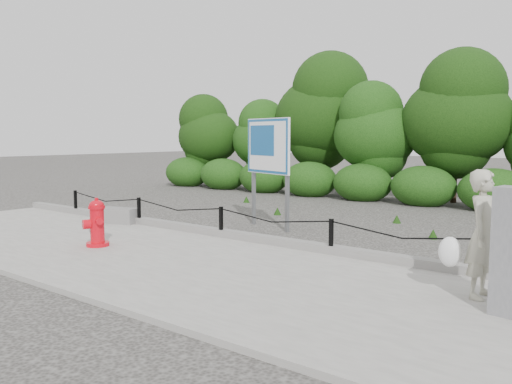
{
  "coord_description": "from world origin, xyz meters",
  "views": [
    {
      "loc": [
        7.12,
        -7.79,
        2.08
      ],
      "look_at": [
        0.72,
        0.2,
        1.0
      ],
      "focal_mm": 38.0,
      "sensor_mm": 36.0,
      "label": 1
    }
  ],
  "objects_px": {
    "fire_hydrant": "(97,223)",
    "advertising_sign": "(268,151)",
    "pedestrian": "(481,235)",
    "concrete_block": "(114,215)"
  },
  "relations": [
    {
      "from": "concrete_block",
      "to": "fire_hydrant",
      "type": "bearing_deg",
      "value": -43.35
    },
    {
      "from": "fire_hydrant",
      "to": "concrete_block",
      "type": "height_order",
      "value": "fire_hydrant"
    },
    {
      "from": "pedestrian",
      "to": "concrete_block",
      "type": "height_order",
      "value": "pedestrian"
    },
    {
      "from": "fire_hydrant",
      "to": "concrete_block",
      "type": "relative_size",
      "value": 0.81
    },
    {
      "from": "fire_hydrant",
      "to": "concrete_block",
      "type": "bearing_deg",
      "value": 159.93
    },
    {
      "from": "fire_hydrant",
      "to": "advertising_sign",
      "type": "bearing_deg",
      "value": 99.09
    },
    {
      "from": "pedestrian",
      "to": "advertising_sign",
      "type": "distance_m",
      "value": 6.09
    },
    {
      "from": "concrete_block",
      "to": "pedestrian",
      "type": "bearing_deg",
      "value": -4.98
    },
    {
      "from": "fire_hydrant",
      "to": "pedestrian",
      "type": "xyz_separation_m",
      "value": [
        6.34,
        1.09,
        0.36
      ]
    },
    {
      "from": "advertising_sign",
      "to": "pedestrian",
      "type": "bearing_deg",
      "value": -9.77
    }
  ]
}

